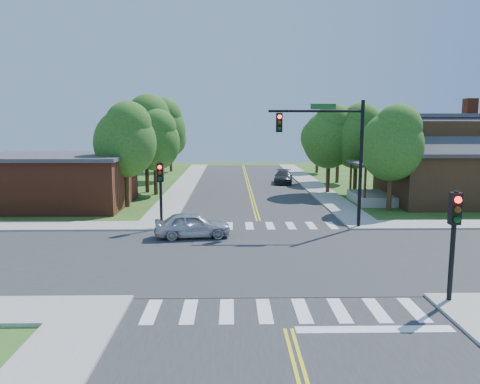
{
  "coord_description": "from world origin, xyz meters",
  "views": [
    {
      "loc": [
        -1.64,
        -20.34,
        5.98
      ],
      "look_at": [
        -1.17,
        5.05,
        2.2
      ],
      "focal_mm": 35.0,
      "sensor_mm": 36.0,
      "label": 1
    }
  ],
  "objects_px": {
    "signal_pole_nw": "(160,183)",
    "signal_mast_ne": "(331,143)",
    "signal_pole_se": "(454,226)",
    "car_dgrey": "(283,177)",
    "house_ne": "(455,158)",
    "car_silver": "(192,226)"
  },
  "relations": [
    {
      "from": "signal_pole_se",
      "to": "car_dgrey",
      "type": "distance_m",
      "value": 31.26
    },
    {
      "from": "signal_pole_nw",
      "to": "car_dgrey",
      "type": "distance_m",
      "value": 22.0
    },
    {
      "from": "signal_pole_se",
      "to": "house_ne",
      "type": "xyz_separation_m",
      "value": [
        9.51,
        19.86,
        0.67
      ]
    },
    {
      "from": "house_ne",
      "to": "car_silver",
      "type": "bearing_deg",
      "value": -150.25
    },
    {
      "from": "signal_mast_ne",
      "to": "house_ne",
      "type": "xyz_separation_m",
      "value": [
        11.19,
        8.65,
        -1.52
      ]
    },
    {
      "from": "signal_pole_nw",
      "to": "signal_mast_ne",
      "type": "bearing_deg",
      "value": 0.07
    },
    {
      "from": "signal_pole_se",
      "to": "car_silver",
      "type": "xyz_separation_m",
      "value": [
        -9.28,
        9.12,
        -1.99
      ]
    },
    {
      "from": "signal_mast_ne",
      "to": "house_ne",
      "type": "bearing_deg",
      "value": 37.68
    },
    {
      "from": "signal_mast_ne",
      "to": "signal_pole_se",
      "type": "bearing_deg",
      "value": -81.44
    },
    {
      "from": "signal_mast_ne",
      "to": "signal_pole_se",
      "type": "relative_size",
      "value": 1.89
    },
    {
      "from": "car_dgrey",
      "to": "car_silver",
      "type": "bearing_deg",
      "value": -100.67
    },
    {
      "from": "signal_pole_nw",
      "to": "car_silver",
      "type": "bearing_deg",
      "value": -47.17
    },
    {
      "from": "signal_mast_ne",
      "to": "car_silver",
      "type": "xyz_separation_m",
      "value": [
        -7.59,
        -2.09,
        -4.18
      ]
    },
    {
      "from": "signal_mast_ne",
      "to": "signal_pole_nw",
      "type": "relative_size",
      "value": 1.89
    },
    {
      "from": "signal_mast_ne",
      "to": "house_ne",
      "type": "height_order",
      "value": "signal_mast_ne"
    },
    {
      "from": "house_ne",
      "to": "car_dgrey",
      "type": "distance_m",
      "value": 16.4
    },
    {
      "from": "signal_pole_se",
      "to": "signal_pole_nw",
      "type": "height_order",
      "value": "same"
    },
    {
      "from": "house_ne",
      "to": "signal_pole_nw",
      "type": "bearing_deg",
      "value": -157.31
    },
    {
      "from": "signal_mast_ne",
      "to": "signal_pole_se",
      "type": "xyz_separation_m",
      "value": [
        1.69,
        -11.21,
        -2.19
      ]
    },
    {
      "from": "signal_pole_nw",
      "to": "signal_pole_se",
      "type": "bearing_deg",
      "value": -45.0
    },
    {
      "from": "signal_pole_nw",
      "to": "car_dgrey",
      "type": "height_order",
      "value": "signal_pole_nw"
    },
    {
      "from": "signal_pole_se",
      "to": "car_silver",
      "type": "distance_m",
      "value": 13.16
    }
  ]
}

